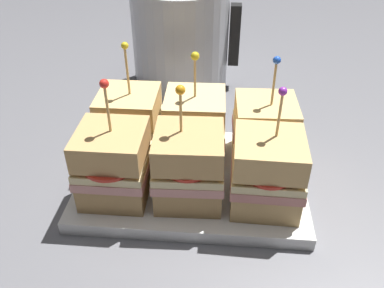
# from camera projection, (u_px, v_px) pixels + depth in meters

# --- Properties ---
(ground_plane) EXTENTS (6.00, 6.00, 0.00)m
(ground_plane) POSITION_uv_depth(u_px,v_px,m) (192.00, 183.00, 0.58)
(ground_plane) COLOR slate
(serving_platter) EXTENTS (0.31, 0.22, 0.02)m
(serving_platter) POSITION_uv_depth(u_px,v_px,m) (192.00, 179.00, 0.57)
(serving_platter) COLOR silver
(serving_platter) RESTS_ON ground_plane
(sandwich_front_left) EXTENTS (0.09, 0.09, 0.16)m
(sandwich_front_left) POSITION_uv_depth(u_px,v_px,m) (114.00, 164.00, 0.51)
(sandwich_front_left) COLOR tan
(sandwich_front_left) RESTS_ON serving_platter
(sandwich_front_center) EXTENTS (0.09, 0.09, 0.16)m
(sandwich_front_center) POSITION_uv_depth(u_px,v_px,m) (186.00, 166.00, 0.50)
(sandwich_front_center) COLOR tan
(sandwich_front_center) RESTS_ON serving_platter
(sandwich_front_right) EXTENTS (0.09, 0.09, 0.16)m
(sandwich_front_right) POSITION_uv_depth(u_px,v_px,m) (267.00, 172.00, 0.49)
(sandwich_front_right) COLOR tan
(sandwich_front_right) RESTS_ON serving_platter
(sandwich_back_left) EXTENTS (0.09, 0.09, 0.17)m
(sandwich_back_left) POSITION_uv_depth(u_px,v_px,m) (130.00, 123.00, 0.59)
(sandwich_back_left) COLOR tan
(sandwich_back_left) RESTS_ON serving_platter
(sandwich_back_center) EXTENTS (0.09, 0.09, 0.16)m
(sandwich_back_center) POSITION_uv_depth(u_px,v_px,m) (194.00, 126.00, 0.58)
(sandwich_back_center) COLOR #DBB77A
(sandwich_back_center) RESTS_ON serving_platter
(sandwich_back_right) EXTENTS (0.09, 0.09, 0.16)m
(sandwich_back_right) POSITION_uv_depth(u_px,v_px,m) (264.00, 131.00, 0.57)
(sandwich_back_right) COLOR tan
(sandwich_back_right) RESTS_ON serving_platter
(kettle_steel) EXTENTS (0.21, 0.18, 0.22)m
(kettle_steel) POSITION_uv_depth(u_px,v_px,m) (181.00, 36.00, 0.78)
(kettle_steel) COLOR #B7BABF
(kettle_steel) RESTS_ON ground_plane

